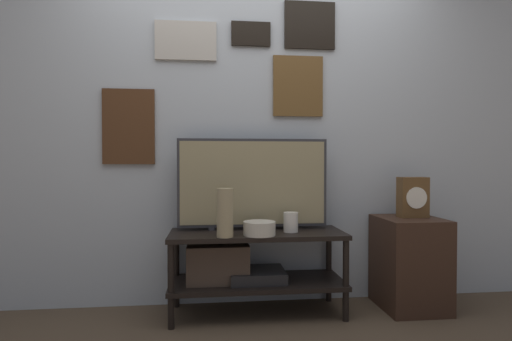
# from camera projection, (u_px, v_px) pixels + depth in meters

# --- Properties ---
(ground_plane) EXTENTS (12.00, 12.00, 0.00)m
(ground_plane) POSITION_uv_depth(u_px,v_px,m) (262.00, 330.00, 2.39)
(ground_plane) COLOR #4C3D2D
(wall_back) EXTENTS (6.40, 0.08, 2.70)m
(wall_back) POSITION_uv_depth(u_px,v_px,m) (253.00, 113.00, 2.88)
(wall_back) COLOR #B2BCC6
(wall_back) RESTS_ON ground_plane
(media_console) EXTENTS (1.14, 0.43, 0.54)m
(media_console) POSITION_uv_depth(u_px,v_px,m) (243.00, 263.00, 2.62)
(media_console) COLOR black
(media_console) RESTS_ON ground_plane
(television) EXTENTS (1.02, 0.05, 0.62)m
(television) POSITION_uv_depth(u_px,v_px,m) (253.00, 183.00, 2.71)
(television) COLOR #333338
(television) RESTS_ON media_console
(vase_tall_ceramic) EXTENTS (0.10, 0.10, 0.30)m
(vase_tall_ceramic) POSITION_uv_depth(u_px,v_px,m) (225.00, 213.00, 2.44)
(vase_tall_ceramic) COLOR tan
(vase_tall_ceramic) RESTS_ON media_console
(vase_wide_bowl) EXTENTS (0.20, 0.20, 0.09)m
(vase_wide_bowl) POSITION_uv_depth(u_px,v_px,m) (259.00, 228.00, 2.50)
(vase_wide_bowl) COLOR beige
(vase_wide_bowl) RESTS_ON media_console
(candle_jar) EXTENTS (0.10, 0.10, 0.13)m
(candle_jar) POSITION_uv_depth(u_px,v_px,m) (291.00, 222.00, 2.62)
(candle_jar) COLOR silver
(candle_jar) RESTS_ON media_console
(side_table) EXTENTS (0.41, 0.45, 0.62)m
(side_table) POSITION_uv_depth(u_px,v_px,m) (409.00, 263.00, 2.74)
(side_table) COLOR #382319
(side_table) RESTS_ON ground_plane
(mantel_clock) EXTENTS (0.19, 0.11, 0.28)m
(mantel_clock) POSITION_uv_depth(u_px,v_px,m) (413.00, 197.00, 2.76)
(mantel_clock) COLOR brown
(mantel_clock) RESTS_ON side_table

